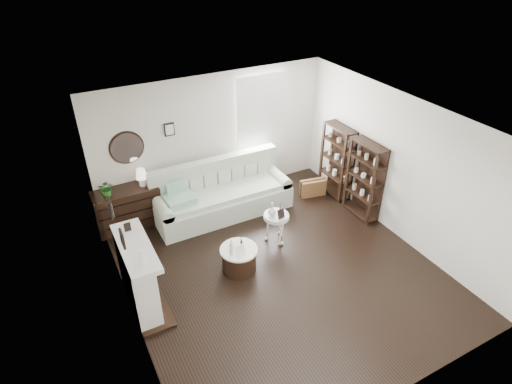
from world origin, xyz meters
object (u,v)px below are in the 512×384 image
drum_table (239,259)px  pedestal_table (276,217)px  sofa (221,196)px  dresser (128,208)px

drum_table → pedestal_table: 1.10m
drum_table → pedestal_table: pedestal_table is taller
sofa → drum_table: bearing=-104.6°
drum_table → dresser: bearing=122.0°
sofa → drum_table: (-0.46, -1.78, -0.13)m
pedestal_table → sofa: bearing=110.4°
dresser → drum_table: bearing=-58.0°
dresser → pedestal_table: size_ratio=2.14×
sofa → dresser: sofa is taller
sofa → pedestal_table: 1.47m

